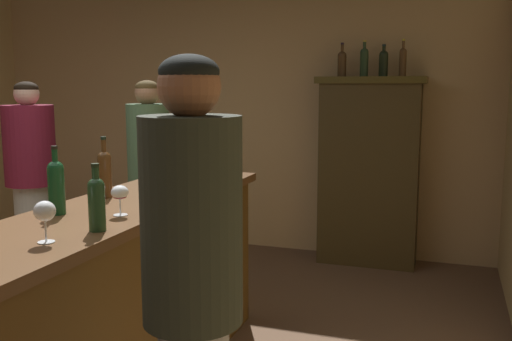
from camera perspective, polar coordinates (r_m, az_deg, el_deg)
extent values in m
cube|color=tan|center=(5.85, -2.75, 5.74)|extent=(5.36, 0.12, 2.69)
cube|color=#523614|center=(3.04, -14.01, -13.64)|extent=(0.55, 2.47, 0.98)
cube|color=brown|center=(2.89, -14.38, -4.09)|extent=(0.63, 2.57, 0.05)
cube|color=#3B2D15|center=(5.25, 11.25, -0.13)|extent=(0.87, 0.32, 1.70)
cube|color=#403411|center=(5.20, 11.51, 8.88)|extent=(0.95, 0.38, 0.06)
cylinder|color=#1E3A1D|center=(2.42, -15.66, -3.69)|extent=(0.07, 0.07, 0.19)
sphere|color=#1E3A1D|center=(2.40, -15.75, -1.52)|extent=(0.07, 0.07, 0.07)
cylinder|color=#1E3A1D|center=(2.39, -15.79, -0.61)|extent=(0.03, 0.03, 0.08)
cylinder|color=black|center=(2.39, -15.83, 0.50)|extent=(0.03, 0.03, 0.02)
cylinder|color=#4B2D13|center=(3.12, -14.91, -0.73)|extent=(0.07, 0.07, 0.21)
sphere|color=#4B2D13|center=(3.10, -14.99, 1.22)|extent=(0.07, 0.07, 0.07)
cylinder|color=#4B2D13|center=(3.10, -15.02, 2.11)|extent=(0.03, 0.03, 0.10)
cylinder|color=black|center=(3.09, -15.06, 3.15)|extent=(0.03, 0.03, 0.02)
cylinder|color=#123F1E|center=(2.78, -19.37, -2.02)|extent=(0.08, 0.08, 0.21)
sphere|color=#123F1E|center=(2.76, -19.47, 0.15)|extent=(0.08, 0.08, 0.08)
cylinder|color=#123F1E|center=(2.76, -19.52, 1.08)|extent=(0.03, 0.03, 0.09)
cylinder|color=black|center=(2.75, -19.57, 2.18)|extent=(0.03, 0.03, 0.02)
cylinder|color=white|center=(2.32, -20.28, -6.75)|extent=(0.06, 0.06, 0.00)
cylinder|color=white|center=(2.31, -20.34, -5.74)|extent=(0.01, 0.01, 0.08)
ellipsoid|color=white|center=(2.29, -20.44, -3.83)|extent=(0.08, 0.08, 0.08)
cylinder|color=white|center=(2.69, -13.42, -4.36)|extent=(0.07, 0.07, 0.00)
cylinder|color=white|center=(2.68, -13.45, -3.57)|extent=(0.01, 0.01, 0.07)
ellipsoid|color=white|center=(2.67, -13.50, -2.14)|extent=(0.08, 0.08, 0.07)
ellipsoid|color=maroon|center=(2.67, -13.49, -2.52)|extent=(0.07, 0.07, 0.03)
cylinder|color=#3C5961|center=(3.35, -7.87, -0.06)|extent=(0.12, 0.12, 0.19)
cylinder|color=#38602D|center=(3.31, -7.41, 1.55)|extent=(0.01, 0.01, 0.16)
sphere|color=#C33F76|center=(3.30, -7.43, 2.90)|extent=(0.07, 0.07, 0.07)
cylinder|color=#38602D|center=(3.36, -7.53, 2.16)|extent=(0.01, 0.01, 0.22)
sphere|color=orange|center=(3.35, -7.56, 4.01)|extent=(0.08, 0.08, 0.08)
cylinder|color=#38602D|center=(3.36, -8.44, 1.55)|extent=(0.01, 0.01, 0.15)
sphere|color=#B7448F|center=(3.35, -8.46, 2.79)|extent=(0.07, 0.07, 0.07)
cylinder|color=#38602D|center=(3.30, -8.28, 2.07)|extent=(0.01, 0.01, 0.22)
sphere|color=#BA4286|center=(3.29, -8.32, 3.99)|extent=(0.06, 0.06, 0.06)
cylinder|color=white|center=(3.05, -8.50, -2.64)|extent=(0.18, 0.18, 0.01)
cylinder|color=#412C17|center=(5.24, 8.61, 10.30)|extent=(0.08, 0.08, 0.19)
sphere|color=#412C17|center=(5.24, 8.63, 11.31)|extent=(0.08, 0.08, 0.08)
cylinder|color=#412C17|center=(5.25, 8.64, 11.85)|extent=(0.03, 0.03, 0.10)
cylinder|color=black|center=(5.25, 8.66, 12.47)|extent=(0.03, 0.03, 0.02)
cylinder|color=#20331D|center=(5.21, 10.79, 10.40)|extent=(0.07, 0.07, 0.21)
sphere|color=#20331D|center=(5.21, 10.82, 11.57)|extent=(0.07, 0.07, 0.07)
cylinder|color=#20331D|center=(5.22, 10.83, 12.06)|extent=(0.03, 0.03, 0.09)
cylinder|color=gold|center=(5.22, 10.85, 12.63)|extent=(0.03, 0.03, 0.02)
cylinder|color=black|center=(5.19, 12.66, 10.21)|extent=(0.08, 0.08, 0.19)
sphere|color=black|center=(5.19, 12.69, 11.24)|extent=(0.08, 0.08, 0.08)
cylinder|color=black|center=(5.19, 12.70, 11.66)|extent=(0.03, 0.03, 0.08)
cylinder|color=black|center=(5.19, 12.72, 12.16)|extent=(0.03, 0.03, 0.02)
cylinder|color=#4C321A|center=(5.17, 14.50, 10.29)|extent=(0.06, 0.06, 0.21)
sphere|color=#4C321A|center=(5.18, 14.54, 11.46)|extent=(0.06, 0.06, 0.06)
cylinder|color=#4C321A|center=(5.18, 14.56, 11.97)|extent=(0.02, 0.02, 0.09)
cylinder|color=gold|center=(5.18, 14.58, 12.56)|extent=(0.03, 0.03, 0.02)
cylinder|color=#A9A79E|center=(4.91, -21.29, -6.24)|extent=(0.28, 0.28, 0.85)
cylinder|color=maroon|center=(4.78, -21.76, 2.37)|extent=(0.39, 0.39, 0.63)
sphere|color=#D8AA8F|center=(4.76, -22.03, 7.14)|extent=(0.19, 0.19, 0.19)
ellipsoid|color=black|center=(4.76, -22.06, 7.65)|extent=(0.18, 0.18, 0.10)
cylinder|color=#416043|center=(4.57, -10.46, -6.87)|extent=(0.24, 0.24, 0.85)
cylinder|color=#436342|center=(4.44, -10.71, 2.44)|extent=(0.33, 0.33, 0.64)
sphere|color=#986A4C|center=(4.41, -10.86, 7.67)|extent=(0.19, 0.19, 0.19)
ellipsoid|color=#4D3C1F|center=(4.41, -10.87, 8.22)|extent=(0.18, 0.18, 0.10)
cylinder|color=#2C3025|center=(1.81, -6.48, -5.02)|extent=(0.32, 0.32, 0.66)
sphere|color=#9C5F40|center=(1.76, -6.71, 8.37)|extent=(0.20, 0.20, 0.20)
ellipsoid|color=black|center=(1.76, -6.73, 9.81)|extent=(0.19, 0.19, 0.11)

